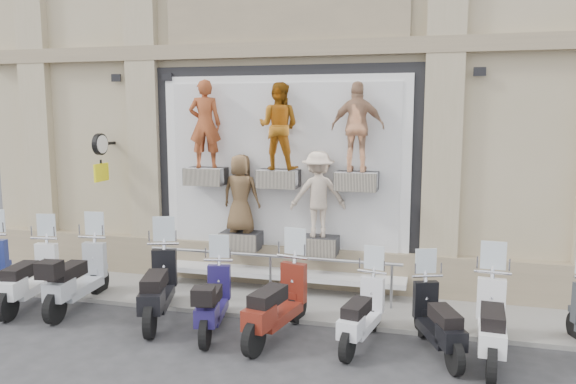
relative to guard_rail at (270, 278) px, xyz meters
name	(u,v)px	position (x,y,z in m)	size (l,w,h in m)	color
ground	(234,342)	(0.00, -2.00, -0.47)	(90.00, 90.00, 0.00)	#2D2D30
sidewalk	(272,297)	(0.00, 0.10, -0.43)	(16.00, 2.20, 0.08)	gray
building	(325,21)	(0.00, 5.00, 5.54)	(14.00, 8.60, 12.00)	tan
shop_vitrine	(285,173)	(0.08, 0.75, 1.95)	(5.60, 0.93, 4.30)	black
guard_rail	(270,278)	(0.00, 0.00, 0.00)	(5.06, 0.10, 0.93)	#9EA0A5
clock_sign_bracket	(101,151)	(-3.90, 0.47, 2.34)	(0.10, 0.80, 1.02)	black
scooter_b	(29,264)	(-4.25, -1.46, 0.36)	(0.59, 2.03, 1.65)	silver
scooter_c	(77,264)	(-3.33, -1.32, 0.39)	(0.61, 2.10, 1.71)	#999EA6
scooter_d	(158,273)	(-1.59, -1.48, 0.40)	(0.62, 2.13, 1.73)	black
scooter_e	(213,288)	(-0.47, -1.70, 0.29)	(0.54, 1.87, 1.52)	#1E164E
scooter_f	(277,288)	(0.62, -1.69, 0.38)	(0.61, 2.08, 1.69)	#611B10
scooter_g	(362,300)	(1.98, -1.60, 0.27)	(0.53, 1.81, 1.47)	silver
scooter_h	(438,307)	(3.12, -1.63, 0.28)	(0.53, 1.83, 1.49)	black
scooter_i	(492,307)	(3.88, -1.66, 0.36)	(0.59, 2.03, 1.65)	silver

